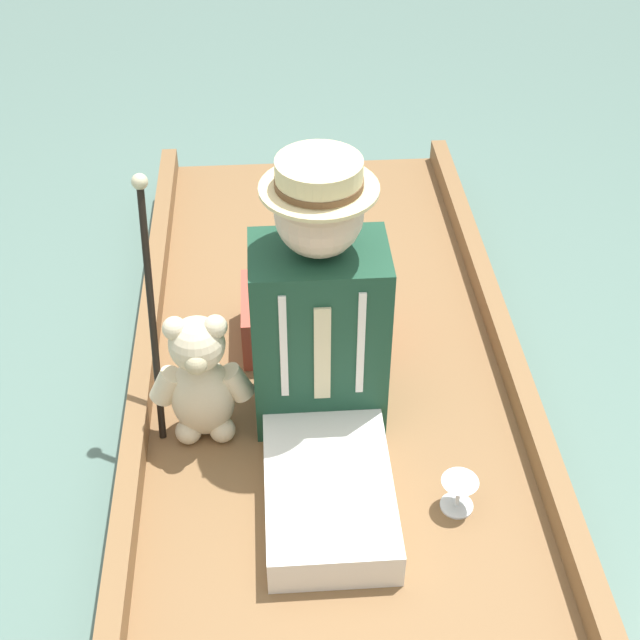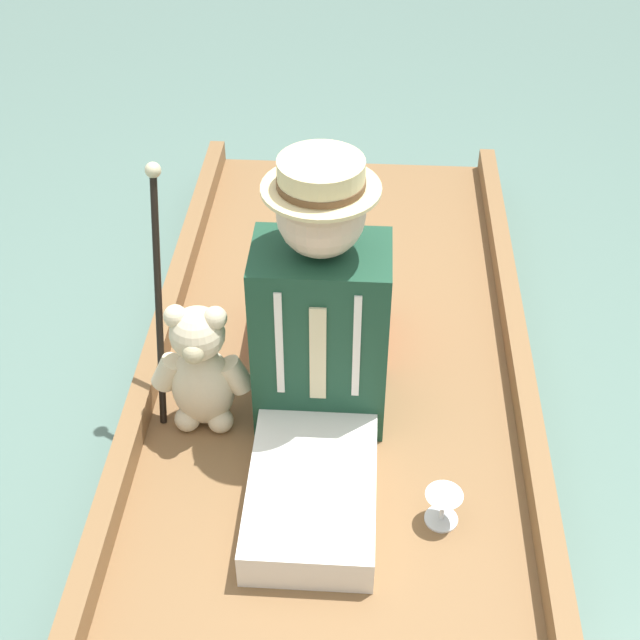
% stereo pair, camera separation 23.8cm
% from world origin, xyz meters
% --- Properties ---
extents(ground_plane, '(16.00, 16.00, 0.00)m').
position_xyz_m(ground_plane, '(0.00, 0.00, 0.00)').
color(ground_plane, slate).
extents(punt_boat, '(1.19, 3.19, 0.22)m').
position_xyz_m(punt_boat, '(0.00, 0.00, 0.07)').
color(punt_boat, brown).
rests_on(punt_boat, ground_plane).
extents(seat_cushion, '(0.42, 0.29, 0.18)m').
position_xyz_m(seat_cushion, '(0.05, -0.46, 0.22)').
color(seat_cushion, '#B24738').
rests_on(seat_cushion, punt_boat).
extents(seated_person, '(0.37, 0.77, 0.83)m').
position_xyz_m(seated_person, '(0.04, -0.06, 0.45)').
color(seated_person, white).
rests_on(seated_person, punt_boat).
extents(teddy_bear, '(0.29, 0.17, 0.42)m').
position_xyz_m(teddy_bear, '(0.37, -0.07, 0.33)').
color(teddy_bear, beige).
rests_on(teddy_bear, punt_boat).
extents(wine_glass, '(0.10, 0.10, 0.10)m').
position_xyz_m(wine_glass, '(-0.30, 0.26, 0.20)').
color(wine_glass, silver).
rests_on(wine_glass, punt_boat).
extents(walking_cane, '(0.04, 0.28, 0.72)m').
position_xyz_m(walking_cane, '(0.49, -0.20, 0.56)').
color(walking_cane, black).
rests_on(walking_cane, punt_boat).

